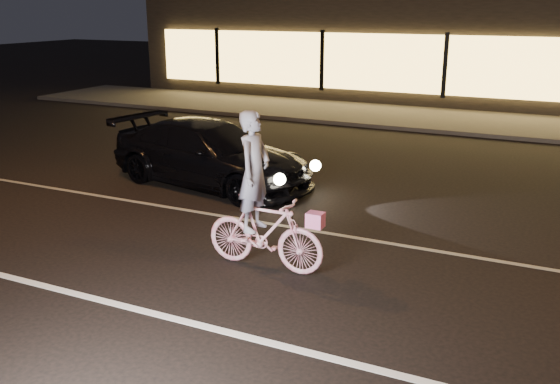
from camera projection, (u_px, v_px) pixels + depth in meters
The scene contains 7 objects.
ground at pixel (223, 270), 8.82m from camera, with size 90.00×90.00×0.00m, color black.
lane_stripe_near at pixel (160, 315), 7.53m from camera, with size 60.00×0.12×0.01m, color silver.
lane_stripe_far at pixel (284, 226), 10.55m from camera, with size 60.00×0.10×0.01m, color gray.
sidewalk at pixel (430, 119), 20.02m from camera, with size 30.00×4.00×0.12m, color #383533.
storefront at pixel (468, 42), 24.57m from camera, with size 25.40×8.42×4.20m.
cyclist at pixel (262, 214), 8.68m from camera, with size 1.78×0.61×2.25m.
sedan at pixel (211, 154), 12.78m from camera, with size 4.76×2.56×1.31m.
Camera 1 is at (4.24, -6.98, 3.61)m, focal length 40.00 mm.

